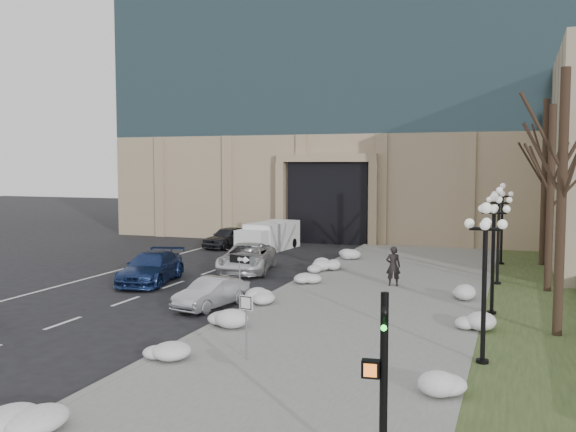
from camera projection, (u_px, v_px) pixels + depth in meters
name	position (u px, v px, depth m)	size (l,w,h in m)	color
ground	(117.00, 402.00, 15.75)	(160.00, 160.00, 0.00)	black
sidewalk	(377.00, 298.00, 27.69)	(9.00, 40.00, 0.12)	gray
curb	(279.00, 291.00, 29.21)	(0.30, 40.00, 0.14)	gray
grass_strip	(538.00, 310.00, 25.49)	(4.00, 40.00, 0.10)	#344422
office_tower	(388.00, 18.00, 55.79)	(40.00, 24.70, 36.00)	tan
car_b	(211.00, 293.00, 26.06)	(1.29, 3.69, 1.22)	#A5A6AC
car_c	(151.00, 268.00, 31.51)	(2.12, 5.22, 1.52)	navy
car_d	(247.00, 258.00, 34.71)	(2.55, 5.52, 1.53)	silver
car_e	(228.00, 237.00, 44.74)	(1.75, 4.35, 1.48)	#2A2B2F
pedestrian	(393.00, 266.00, 30.13)	(0.69, 0.45, 1.88)	black
box_truck	(269.00, 237.00, 43.42)	(2.58, 6.06, 1.87)	white
one_way_sign	(243.00, 267.00, 23.70)	(0.92, 0.34, 2.48)	slate
keep_sign	(246.00, 314.00, 18.70)	(0.43, 0.12, 2.03)	slate
traffic_signal	(382.00, 396.00, 11.20)	(0.62, 0.83, 3.64)	black
snow_clump_a	(27.00, 420.00, 13.93)	(1.10, 1.60, 0.36)	white
snow_clump_b	(159.00, 353.00, 18.83)	(1.10, 1.60, 0.36)	white
snow_clump_c	(223.00, 321.00, 22.66)	(1.10, 1.60, 0.36)	white
snow_clump_d	(264.00, 298.00, 26.62)	(1.10, 1.60, 0.36)	white
snow_clump_e	(304.00, 279.00, 30.87)	(1.10, 1.60, 0.36)	white
snow_clump_f	(327.00, 266.00, 34.84)	(1.10, 1.60, 0.36)	white
snow_clump_g	(351.00, 256.00, 38.83)	(1.10, 1.60, 0.36)	white
snow_clump_h	(450.00, 386.00, 16.01)	(1.10, 1.60, 0.36)	white
snow_clump_i	(474.00, 328.00, 21.77)	(1.10, 1.60, 0.36)	white
snow_clump_j	(471.00, 294.00, 27.43)	(1.10, 1.60, 0.36)	white
snow_clump_k	(320.00, 269.00, 34.02)	(1.10, 1.60, 0.36)	white
lamppost_a	(485.00, 261.00, 18.32)	(1.18, 1.18, 4.76)	black
lamppost_b	(493.00, 237.00, 24.42)	(1.18, 1.18, 4.76)	black
lamppost_c	(499.00, 222.00, 30.51)	(1.18, 1.18, 4.76)	black
lamppost_d	(502.00, 213.00, 36.61)	(1.18, 1.18, 4.76)	black
tree_near	(563.00, 165.00, 21.11)	(3.20, 3.20, 9.00)	black
tree_mid	(551.00, 172.00, 28.63)	(3.20, 3.20, 8.50)	black
tree_far	(545.00, 159.00, 36.08)	(3.20, 3.20, 9.50)	black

